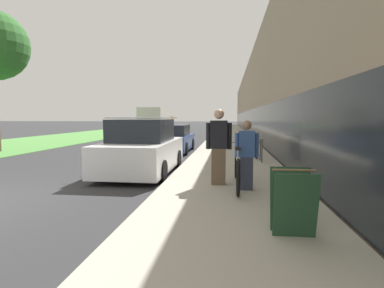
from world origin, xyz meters
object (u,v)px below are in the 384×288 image
tandem_bicycle (237,169)px  vintage_roadster_curbside (171,139)px  bike_rack_hoop (261,147)px  moving_truck (156,120)px  sandwich_board_sign (293,202)px  parked_sedan_curbside (142,149)px  person_rider (247,155)px  cruiser_bike_nearest (255,148)px  person_bystander (219,147)px

tandem_bicycle → vintage_roadster_curbside: vintage_roadster_curbside is taller
bike_rack_hoop → moving_truck: moving_truck is taller
sandwich_board_sign → moving_truck: size_ratio=0.13×
sandwich_board_sign → parked_sedan_curbside: 6.00m
person_rider → bike_rack_hoop: bearing=80.0°
tandem_bicycle → cruiser_bike_nearest: size_ratio=1.47×
cruiser_bike_nearest → moving_truck: moving_truck is taller
person_bystander → sandwich_board_sign: person_bystander is taller
person_rider → moving_truck: moving_truck is taller
person_bystander → vintage_roadster_curbside: person_bystander is taller
parked_sedan_curbside → moving_truck: size_ratio=0.57×
sandwich_board_sign → moving_truck: bearing=107.5°
tandem_bicycle → person_rider: size_ratio=1.72×
parked_sedan_curbside → person_bystander: bearing=-38.4°
tandem_bicycle → person_bystander: bearing=162.8°
vintage_roadster_curbside → bike_rack_hoop: bearing=-43.1°
vintage_roadster_curbside → cruiser_bike_nearest: bearing=-33.8°
person_bystander → moving_truck: 25.80m
sandwich_board_sign → vintage_roadster_curbside: (-3.74, 10.52, 0.02)m
bike_rack_hoop → vintage_roadster_curbside: (-4.01, 3.76, -0.04)m
bike_rack_hoop → cruiser_bike_nearest: 1.16m
bike_rack_hoop → sandwich_board_sign: sandwich_board_sign is taller
vintage_roadster_curbside → tandem_bicycle: bearing=-68.4°
cruiser_bike_nearest → sandwich_board_sign: sandwich_board_sign is taller
person_bystander → person_rider: bearing=-36.3°
moving_truck → sandwich_board_sign: bearing=-72.5°
tandem_bicycle → moving_truck: size_ratio=0.37×
sandwich_board_sign → person_rider: bearing=101.3°
bike_rack_hoop → tandem_bicycle: bearing=-103.5°
person_bystander → sandwich_board_sign: 3.15m
moving_truck → parked_sedan_curbside: bearing=-77.2°
person_rider → parked_sedan_curbside: (-3.05, 2.38, -0.16)m
cruiser_bike_nearest → parked_sedan_curbside: 4.81m
person_bystander → cruiser_bike_nearest: person_bystander is taller
sandwich_board_sign → bike_rack_hoop: bearing=87.7°
person_bystander → bike_rack_hoop: person_bystander is taller
tandem_bicycle → person_rider: (0.19, -0.32, 0.36)m
moving_truck → cruiser_bike_nearest: bearing=-65.8°
tandem_bicycle → sandwich_board_sign: 2.87m
cruiser_bike_nearest → vintage_roadster_curbside: bearing=146.2°
person_bystander → parked_sedan_curbside: bearing=141.6°
person_bystander → cruiser_bike_nearest: (1.28, 4.98, -0.52)m
bike_rack_hoop → person_bystander: bearing=-109.8°
vintage_roadster_curbside → person_rider: bearing=-68.0°
tandem_bicycle → vintage_roadster_curbside: size_ratio=0.64×
moving_truck → person_bystander: bearing=-72.9°
cruiser_bike_nearest → vintage_roadster_curbside: vintage_roadster_curbside is taller
parked_sedan_curbside → vintage_roadster_curbside: 5.68m
parked_sedan_curbside → vintage_roadster_curbside: bearing=92.0°
tandem_bicycle → sandwich_board_sign: tandem_bicycle is taller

